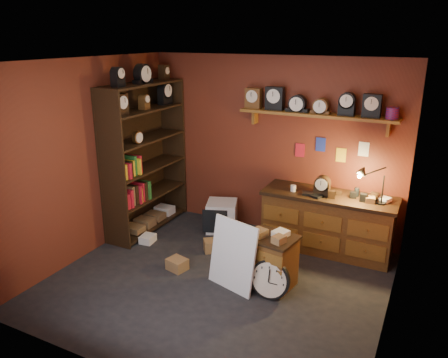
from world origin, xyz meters
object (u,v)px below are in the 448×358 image
at_px(workbench, 328,219).
at_px(big_round_clock, 270,279).
at_px(shelving_unit, 143,152).
at_px(low_cabinet, 271,259).

height_order(workbench, big_round_clock, workbench).
relative_size(shelving_unit, low_cabinet, 3.44).
relative_size(workbench, big_round_clock, 3.83).
bearing_deg(shelving_unit, workbench, 10.03).
height_order(low_cabinet, big_round_clock, low_cabinet).
distance_m(shelving_unit, big_round_clock, 2.89).
bearing_deg(shelving_unit, big_round_clock, -21.97).
bearing_deg(big_round_clock, workbench, 79.11).
relative_size(low_cabinet, big_round_clock, 1.55).
bearing_deg(big_round_clock, shelving_unit, 158.03).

